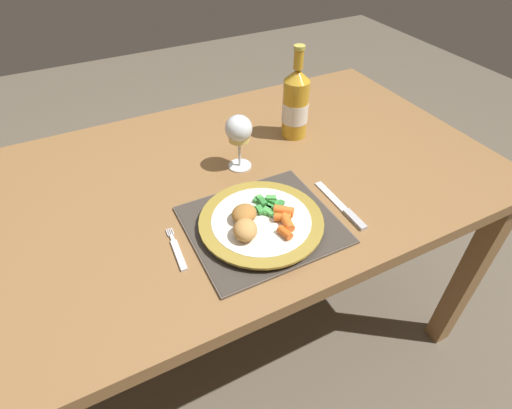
% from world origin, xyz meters
% --- Properties ---
extents(ground_plane, '(6.00, 6.00, 0.00)m').
position_xyz_m(ground_plane, '(0.00, 0.00, 0.00)').
color(ground_plane, brown).
extents(dining_table, '(1.52, 0.84, 0.74)m').
position_xyz_m(dining_table, '(0.00, 0.00, 0.66)').
color(dining_table, olive).
rests_on(dining_table, ground).
extents(placemat, '(0.33, 0.29, 0.01)m').
position_xyz_m(placemat, '(0.03, -0.21, 0.74)').
color(placemat, brown).
rests_on(placemat, dining_table).
extents(dinner_plate, '(0.28, 0.28, 0.02)m').
position_xyz_m(dinner_plate, '(0.02, -0.21, 0.76)').
color(dinner_plate, white).
rests_on(dinner_plate, placemat).
extents(breaded_croquettes, '(0.09, 0.12, 0.04)m').
position_xyz_m(breaded_croquettes, '(-0.02, -0.22, 0.78)').
color(breaded_croquettes, '#A87033').
rests_on(breaded_croquettes, dinner_plate).
extents(green_beans_pile, '(0.08, 0.07, 0.02)m').
position_xyz_m(green_beans_pile, '(0.05, -0.18, 0.77)').
color(green_beans_pile, '#338438').
rests_on(green_beans_pile, dinner_plate).
extents(glazed_carrots, '(0.07, 0.10, 0.02)m').
position_xyz_m(glazed_carrots, '(0.06, -0.24, 0.78)').
color(glazed_carrots, orange).
rests_on(glazed_carrots, dinner_plate).
extents(fork, '(0.02, 0.13, 0.01)m').
position_xyz_m(fork, '(-0.17, -0.20, 0.74)').
color(fork, silver).
rests_on(fork, dining_table).
extents(table_knife, '(0.02, 0.19, 0.01)m').
position_xyz_m(table_knife, '(0.23, -0.25, 0.74)').
color(table_knife, silver).
rests_on(table_knife, dining_table).
extents(wine_glass, '(0.07, 0.07, 0.15)m').
position_xyz_m(wine_glass, '(0.08, 0.02, 0.85)').
color(wine_glass, silver).
rests_on(wine_glass, dining_table).
extents(bottle, '(0.08, 0.08, 0.27)m').
position_xyz_m(bottle, '(0.29, 0.10, 0.84)').
color(bottle, gold).
rests_on(bottle, dining_table).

